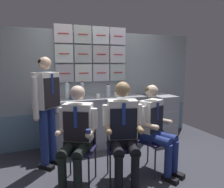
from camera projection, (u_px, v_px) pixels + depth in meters
The scene contains 20 objects.
ground at pixel (129, 172), 3.11m from camera, with size 4.80×4.80×0.04m, color #353740.
galley_bulkhead at pixel (98, 86), 4.19m from camera, with size 4.20×0.14×2.24m.
galley_counter at pixel (95, 122), 3.97m from camera, with size 1.92×0.53×0.93m.
service_trolley at pixel (161, 115), 4.41m from camera, with size 0.40×0.65×0.91m.
folding_chair_left at pixel (80, 141), 2.80m from camera, with size 0.55×0.55×0.87m.
crew_member_left at pixel (76, 132), 2.62m from camera, with size 0.59×0.68×1.28m.
folding_chair_center at pixel (121, 138), 2.89m from camera, with size 0.49×0.49×0.87m.
crew_member_center at pixel (123, 128), 2.70m from camera, with size 0.54×0.69×1.32m.
folding_chair_right at pixel (146, 133), 3.12m from camera, with size 0.53×0.53×0.87m.
crew_member_right at pixel (156, 125), 2.98m from camera, with size 0.55×0.66×1.25m.
crew_member_standing at pixel (47, 103), 3.12m from camera, with size 0.41×0.41×1.65m.
water_bottle_clear at pixel (67, 91), 3.73m from camera, with size 0.07×0.07×0.31m.
water_bottle_short at pixel (82, 90), 3.91m from camera, with size 0.06×0.06×0.30m.
sparkling_bottle_green at pixel (108, 91), 3.97m from camera, with size 0.08×0.08×0.25m.
water_bottle_tall at pixel (123, 89), 4.13m from camera, with size 0.07×0.07×0.28m.
coffee_cup_white at pixel (73, 96), 3.77m from camera, with size 0.06×0.06×0.09m.
paper_cup_tan at pixel (116, 95), 3.91m from camera, with size 0.06×0.06×0.09m.
coffee_cup_spare at pixel (98, 96), 3.84m from camera, with size 0.07×0.07×0.08m.
paper_cup_blue at pixel (72, 97), 3.68m from camera, with size 0.07×0.07×0.09m.
snack_banana at pixel (53, 99), 3.60m from camera, with size 0.17×0.10×0.04m.
Camera 1 is at (-1.31, -2.61, 1.56)m, focal length 34.09 mm.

